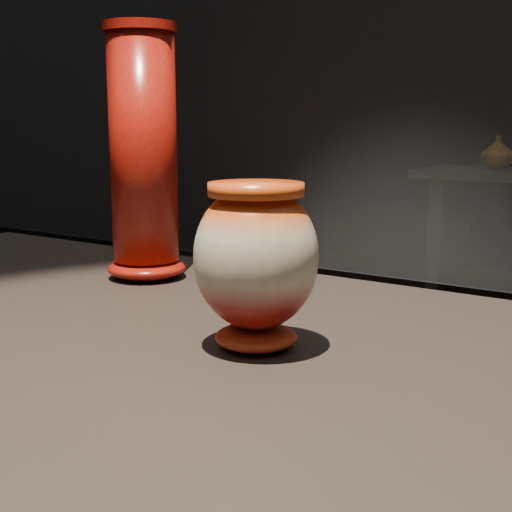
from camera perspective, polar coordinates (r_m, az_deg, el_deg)
The scene contains 3 objects.
main_vase at distance 0.82m, azimuth 0.00°, elevation -0.24°, with size 0.17×0.17×0.19m.
tall_vase at distance 1.21m, azimuth -8.98°, elevation 7.73°, with size 0.14×0.14×0.42m.
back_vase_left at distance 4.28m, azimuth 18.77°, elevation 7.85°, with size 0.18×0.18×0.19m, color brown.
Camera 1 is at (0.46, -0.67, 1.16)m, focal length 50.00 mm.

